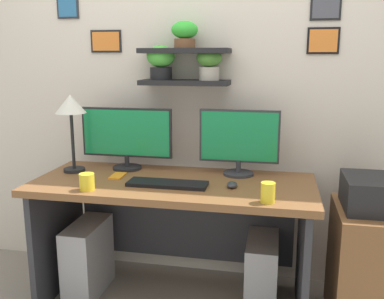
{
  "coord_description": "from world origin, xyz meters",
  "views": [
    {
      "loc": [
        0.57,
        -2.27,
        1.44
      ],
      "look_at": [
        0.1,
        0.05,
        0.93
      ],
      "focal_mm": 40.04,
      "sensor_mm": 36.0,
      "label": 1
    }
  ],
  "objects": [
    {
      "name": "cell_phone",
      "position": [
        -0.34,
        0.03,
        0.76
      ],
      "size": [
        0.08,
        0.14,
        0.01
      ],
      "primitive_type": "cube",
      "rotation": [
        0.0,
        0.0,
        0.06
      ],
      "color": "orange",
      "rests_on": "desk"
    },
    {
      "name": "monitor_right",
      "position": [
        0.35,
        0.22,
        0.96
      ],
      "size": [
        0.47,
        0.18,
        0.39
      ],
      "color": "#2D2D33",
      "rests_on": "desk"
    },
    {
      "name": "desk_lamp",
      "position": [
        -0.65,
        0.09,
        1.13
      ],
      "size": [
        0.18,
        0.18,
        0.47
      ],
      "color": "black",
      "rests_on": "desk"
    },
    {
      "name": "computer_tower_right",
      "position": [
        0.51,
        0.09,
        0.2
      ],
      "size": [
        0.18,
        0.4,
        0.4
      ],
      "primitive_type": "cube",
      "color": "#99999E",
      "rests_on": "ground"
    },
    {
      "name": "drawer_cabinet",
      "position": [
        1.11,
        -0.02,
        0.33
      ],
      "size": [
        0.44,
        0.5,
        0.67
      ],
      "primitive_type": "cube",
      "color": "brown",
      "rests_on": "ground"
    },
    {
      "name": "pen_cup",
      "position": [
        0.54,
        -0.26,
        0.8
      ],
      "size": [
        0.07,
        0.07,
        0.1
      ],
      "primitive_type": "cylinder",
      "color": "yellow",
      "rests_on": "desk"
    },
    {
      "name": "keyboard",
      "position": [
        -0.01,
        -0.09,
        0.76
      ],
      "size": [
        0.44,
        0.14,
        0.02
      ],
      "primitive_type": "cube",
      "color": "black",
      "rests_on": "desk"
    },
    {
      "name": "printer",
      "position": [
        1.11,
        -0.02,
        0.75
      ],
      "size": [
        0.38,
        0.34,
        0.17
      ],
      "primitive_type": "cube",
      "color": "black",
      "rests_on": "drawer_cabinet"
    },
    {
      "name": "coffee_mug",
      "position": [
        -0.41,
        -0.25,
        0.8
      ],
      "size": [
        0.08,
        0.08,
        0.09
      ],
      "primitive_type": "cylinder",
      "color": "yellow",
      "rests_on": "desk"
    },
    {
      "name": "computer_tower_left",
      "position": [
        -0.54,
        -0.01,
        0.23
      ],
      "size": [
        0.18,
        0.4,
        0.45
      ],
      "primitive_type": "cube",
      "color": "#99999E",
      "rests_on": "ground"
    },
    {
      "name": "monitor_left",
      "position": [
        -0.35,
        0.22,
        0.96
      ],
      "size": [
        0.58,
        0.18,
        0.38
      ],
      "color": "black",
      "rests_on": "desk"
    },
    {
      "name": "back_wall_assembly",
      "position": [
        0.0,
        0.44,
        1.35
      ],
      "size": [
        4.4,
        0.24,
        2.7
      ],
      "color": "beige",
      "rests_on": "ground"
    },
    {
      "name": "desk",
      "position": [
        0.0,
        0.05,
        0.54
      ],
      "size": [
        1.6,
        0.68,
        0.75
      ],
      "color": "brown",
      "rests_on": "ground"
    },
    {
      "name": "computer_mouse",
      "position": [
        0.34,
        -0.05,
        0.77
      ],
      "size": [
        0.06,
        0.09,
        0.03
      ],
      "primitive_type": "ellipsoid",
      "color": "#2D2D33",
      "rests_on": "desk"
    }
  ]
}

